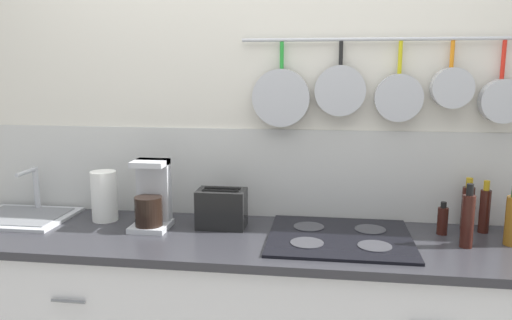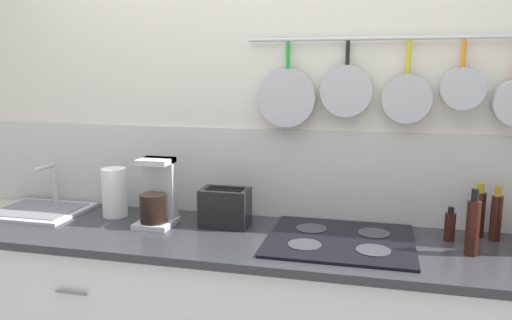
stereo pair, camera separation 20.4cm
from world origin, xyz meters
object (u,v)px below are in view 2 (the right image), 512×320
bottle_hot_sauce (473,226)px  bottle_olive_oil (496,217)px  toaster (225,207)px  bottle_dish_soap (450,226)px  paper_towel_roll (114,192)px  bottle_sesame_oil (478,213)px  coffee_maker (157,197)px

bottle_hot_sauce → bottle_olive_oil: bottle_hot_sauce is taller
toaster → bottle_hot_sauce: bearing=-6.3°
bottle_olive_oil → bottle_dish_soap: bearing=-164.8°
paper_towel_roll → bottle_sesame_oil: bearing=3.4°
bottle_sesame_oil → bottle_olive_oil: bearing=-31.3°
bottle_hot_sauce → bottle_sesame_oil: bearing=75.0°
coffee_maker → bottle_sesame_oil: (1.39, 0.17, -0.02)m
bottle_dish_soap → bottle_hot_sauce: 0.17m
paper_towel_roll → coffee_maker: bearing=-16.0°
bottle_hot_sauce → bottle_sesame_oil: (0.06, 0.24, -0.01)m
bottle_hot_sauce → bottle_olive_oil: bearing=58.1°
coffee_maker → bottle_sesame_oil: size_ratio=1.32×
bottle_sesame_oil → bottle_olive_oil: size_ratio=1.01×
coffee_maker → bottle_dish_soap: (1.26, 0.08, -0.06)m
paper_towel_roll → bottle_olive_oil: 1.70m
bottle_sesame_oil → paper_towel_roll: bearing=-176.6°
bottle_dish_soap → bottle_olive_oil: bottle_olive_oil is taller
coffee_maker → toaster: coffee_maker is taller
coffee_maker → bottle_sesame_oil: bearing=7.0°
toaster → bottle_olive_oil: size_ratio=1.01×
coffee_maker → bottle_dish_soap: size_ratio=2.15×
bottle_dish_soap → bottle_olive_oil: (0.18, 0.05, 0.04)m
paper_towel_roll → toaster: size_ratio=1.01×
toaster → bottle_dish_soap: 0.96m
paper_towel_roll → bottle_olive_oil: paper_towel_roll is taller
bottle_dish_soap → bottle_sesame_oil: bottle_sesame_oil is taller
bottle_sesame_oil → bottle_olive_oil: 0.07m
paper_towel_roll → bottle_hot_sauce: bottle_hot_sauce is taller
coffee_maker → bottle_dish_soap: bearing=3.8°
bottle_dish_soap → bottle_hot_sauce: bottle_hot_sauce is taller
coffee_maker → bottle_dish_soap: 1.27m
bottle_olive_oil → coffee_maker: bearing=-174.7°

